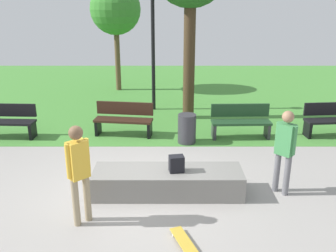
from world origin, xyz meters
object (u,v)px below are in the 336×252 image
at_px(concrete_ledge, 168,182).
at_px(backpack_on_ledge, 177,164).
at_px(park_bench_near_lamppost, 6,120).
at_px(trash_bin, 187,129).
at_px(park_bench_center_lawn, 241,120).
at_px(tree_broad_elm, 116,10).
at_px(park_bench_far_left, 333,119).
at_px(lamp_post, 153,37).
at_px(skater_performing_trick, 79,168).
at_px(skateboard_by_ledge, 185,242).
at_px(park_bench_far_right, 124,118).
at_px(skater_watching, 285,146).

bearing_deg(concrete_ledge, backpack_on_ledge, -13.55).
relative_size(park_bench_near_lamppost, trash_bin, 2.09).
distance_m(park_bench_near_lamppost, park_bench_center_lawn, 6.41).
distance_m(backpack_on_ledge, tree_broad_elm, 9.23).
relative_size(park_bench_far_left, lamp_post, 0.41).
height_order(concrete_ledge, park_bench_near_lamppost, park_bench_near_lamppost).
bearing_deg(skater_performing_trick, skateboard_by_ledge, -20.41).
xyz_separation_m(concrete_ledge, lamp_post, (-0.48, 5.76, 2.17)).
xyz_separation_m(park_bench_center_lawn, tree_broad_elm, (-4.02, 5.46, 2.69)).
relative_size(park_bench_far_right, tree_broad_elm, 0.39).
bearing_deg(park_bench_center_lawn, park_bench_far_right, 176.72).
bearing_deg(park_bench_center_lawn, concrete_ledge, -122.60).
distance_m(lamp_post, trash_bin, 3.80).
height_order(skater_watching, park_bench_center_lawn, skater_watching).
xyz_separation_m(concrete_ledge, skateboard_by_ledge, (0.26, -1.64, -0.19)).
relative_size(backpack_on_ledge, skater_watching, 0.19).
distance_m(skateboard_by_ledge, trash_bin, 4.36).
height_order(skater_watching, park_bench_near_lamppost, skater_watching).
bearing_deg(skater_watching, park_bench_far_right, 136.65).
bearing_deg(park_bench_far_left, lamp_post, 153.63).
bearing_deg(backpack_on_ledge, tree_broad_elm, -85.92).
xyz_separation_m(park_bench_far_left, park_bench_center_lawn, (-2.59, -0.14, 0.00)).
distance_m(concrete_ledge, trash_bin, 2.75).
relative_size(concrete_ledge, backpack_on_ledge, 9.09).
bearing_deg(park_bench_near_lamppost, park_bench_far_right, 2.99).
distance_m(backpack_on_ledge, park_bench_far_left, 5.50).
distance_m(skater_performing_trick, park_bench_far_left, 7.41).
bearing_deg(park_bench_center_lawn, backpack_on_ledge, -120.06).
bearing_deg(trash_bin, park_bench_center_lawn, 15.31).
height_order(concrete_ledge, skateboard_by_ledge, concrete_ledge).
bearing_deg(park_bench_center_lawn, park_bench_far_left, 3.16).
height_order(skater_performing_trick, park_bench_far_left, skater_performing_trick).
bearing_deg(tree_broad_elm, park_bench_center_lawn, -53.62).
bearing_deg(lamp_post, concrete_ledge, -85.20).
xyz_separation_m(concrete_ledge, park_bench_far_right, (-1.22, 3.29, 0.23)).
xyz_separation_m(concrete_ledge, park_bench_center_lawn, (1.99, 3.11, 0.23)).
height_order(park_bench_far_left, lamp_post, lamp_post).
bearing_deg(backpack_on_ledge, skateboard_by_ledge, 83.20).
xyz_separation_m(lamp_post, trash_bin, (0.98, -3.06, -2.03)).
distance_m(park_bench_center_lawn, tree_broad_elm, 7.29).
height_order(skater_performing_trick, park_bench_far_right, skater_performing_trick).
bearing_deg(park_bench_near_lamppost, trash_bin, -4.91).
relative_size(skateboard_by_ledge, tree_broad_elm, 0.20).
bearing_deg(lamp_post, trash_bin, -72.16).
bearing_deg(skateboard_by_ledge, tree_broad_elm, 102.68).
height_order(skater_performing_trick, tree_broad_elm, tree_broad_elm).
distance_m(skater_watching, park_bench_center_lawn, 3.13).
relative_size(park_bench_center_lawn, trash_bin, 2.08).
distance_m(park_bench_far_right, tree_broad_elm, 5.97).
distance_m(skater_performing_trick, park_bench_near_lamppost, 5.11).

